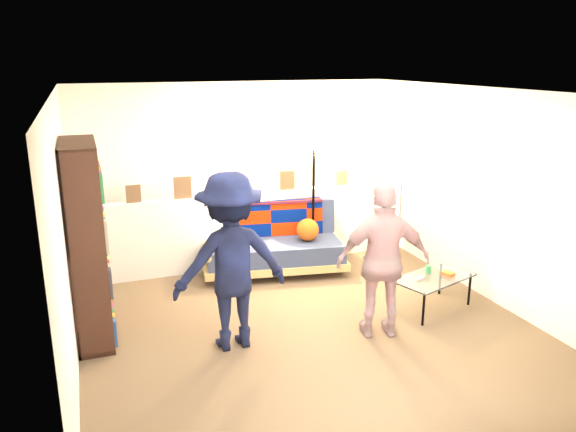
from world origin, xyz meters
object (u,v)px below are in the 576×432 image
object	(u,v)px
coffee_table	(434,279)
futon_sofa	(274,244)
person_left	(231,262)
person_right	(383,261)
bookshelf	(87,249)
floor_lamp	(314,180)

from	to	relation	value
coffee_table	futon_sofa	bearing A→B (deg)	126.64
person_left	person_right	size ratio (longest dim) A/B	1.09
bookshelf	person_right	xyz separation A→B (m)	(2.72, -0.98, -0.13)
futon_sofa	bookshelf	xyz separation A→B (m)	(-2.29, -1.06, 0.55)
futon_sofa	person_left	distance (m)	2.07
futon_sofa	bookshelf	size ratio (longest dim) A/B	0.99
floor_lamp	bookshelf	bearing A→B (deg)	-158.95
floor_lamp	person_right	world-z (taller)	floor_lamp
bookshelf	person_left	bearing A→B (deg)	-27.70
person_left	futon_sofa	bearing A→B (deg)	-122.62
coffee_table	bookshelf	bearing A→B (deg)	169.67
bookshelf	person_right	distance (m)	2.89
floor_lamp	person_right	size ratio (longest dim) A/B	1.05
coffee_table	floor_lamp	distance (m)	2.05
bookshelf	floor_lamp	bearing A→B (deg)	21.05
futon_sofa	coffee_table	bearing A→B (deg)	-53.36
person_right	floor_lamp	bearing A→B (deg)	-77.28
bookshelf	floor_lamp	distance (m)	3.06
bookshelf	person_left	size ratio (longest dim) A/B	1.15
coffee_table	floor_lamp	size ratio (longest dim) A/B	0.62
bookshelf	person_right	size ratio (longest dim) A/B	1.25
coffee_table	person_right	xyz separation A→B (m)	(-0.84, -0.33, 0.43)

